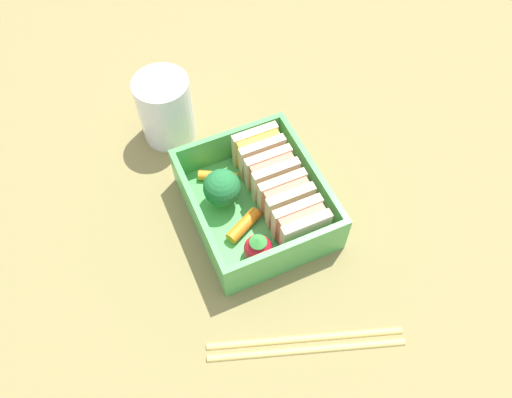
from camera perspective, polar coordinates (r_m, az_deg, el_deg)
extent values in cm
cube|color=olive|center=(54.51, 0.00, -2.09)|extent=(120.00, 120.00, 2.00)
cube|color=#4DAC52|center=(53.14, 0.00, -1.22)|extent=(15.22, 13.13, 1.20)
cube|color=#4DAC52|center=(52.62, 6.25, 2.68)|extent=(15.22, 0.60, 4.14)
cube|color=#4DAC52|center=(49.87, -6.59, -2.12)|extent=(15.22, 0.60, 4.14)
cube|color=#4DAC52|center=(54.87, -3.13, 6.21)|extent=(0.60, 11.93, 4.14)
cube|color=#4DAC52|center=(47.68, 3.60, -6.41)|extent=(0.60, 11.93, 4.14)
cube|color=beige|center=(54.51, -0.11, 6.21)|extent=(0.94, 5.10, 4.58)
cube|color=yellow|center=(53.97, 0.30, 5.50)|extent=(0.94, 4.69, 4.21)
cube|color=beige|center=(53.45, 0.71, 4.77)|extent=(0.94, 5.10, 4.58)
cube|color=beige|center=(52.66, 1.38, 3.61)|extent=(0.94, 5.10, 4.58)
cube|color=#D87259|center=(52.17, 1.81, 2.85)|extent=(0.94, 4.69, 4.21)
cube|color=beige|center=(51.69, 2.25, 2.07)|extent=(0.94, 5.10, 4.58)
cube|color=beige|center=(50.96, 2.96, 0.83)|extent=(0.94, 5.10, 4.58)
cube|color=#D87259|center=(50.52, 3.42, 0.01)|extent=(0.94, 4.69, 4.21)
cube|color=beige|center=(50.09, 3.89, -0.82)|extent=(0.94, 5.10, 4.58)
cube|color=beige|center=(49.44, 4.64, -2.14)|extent=(0.94, 5.10, 4.58)
cube|color=#D87259|center=(49.04, 5.13, -3.01)|extent=(0.94, 4.69, 4.21)
cube|color=beige|center=(48.66, 5.63, -3.89)|extent=(0.94, 5.10, 4.58)
cylinder|color=orange|center=(54.28, -4.36, 2.60)|extent=(2.98, 4.25, 1.08)
cylinder|color=#8EBE6B|center=(52.49, -3.77, 0.05)|extent=(1.09, 1.09, 1.34)
sphere|color=#226E35|center=(50.78, -3.90, 1.29)|extent=(3.91, 3.91, 3.91)
cylinder|color=orange|center=(50.74, -1.42, -3.03)|extent=(3.04, 4.30, 1.30)
sphere|color=red|center=(48.62, 0.24, -5.71)|extent=(2.83, 2.83, 2.83)
cone|color=#398D3B|center=(47.09, 0.25, -4.76)|extent=(1.70, 1.70, 0.60)
cylinder|color=tan|center=(47.95, 5.65, -15.47)|extent=(6.65, 17.47, 0.70)
cylinder|color=tan|center=(47.66, 5.84, -16.71)|extent=(6.65, 17.47, 0.70)
cylinder|color=white|center=(58.07, -10.30, 10.11)|extent=(6.16, 6.16, 8.12)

